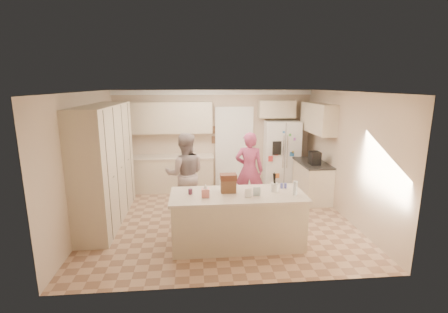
{
  "coord_description": "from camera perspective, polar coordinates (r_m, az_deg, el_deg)",
  "views": [
    {
      "loc": [
        -0.51,
        -6.29,
        2.75
      ],
      "look_at": [
        0.1,
        0.35,
        1.25
      ],
      "focal_mm": 26.0,
      "sensor_mm": 36.0,
      "label": 1
    }
  ],
  "objects": [
    {
      "name": "coffee_maker",
      "position": [
        7.79,
        15.65,
        -0.25
      ],
      "size": [
        0.22,
        0.28,
        0.3
      ],
      "primitive_type": "cube",
      "color": "black",
      "rests_on": "right_countertop"
    },
    {
      "name": "shaker_pepper",
      "position": [
        5.91,
        10.75,
        -5.06
      ],
      "size": [
        0.05,
        0.05,
        0.09
      ],
      "primitive_type": "cylinder",
      "color": "#4E53B0",
      "rests_on": "island_top"
    },
    {
      "name": "teen_girl",
      "position": [
        7.28,
        4.44,
        -2.4
      ],
      "size": [
        0.71,
        0.56,
        1.72
      ],
      "primitive_type": "imported",
      "rotation": [
        0.0,
        0.0,
        2.89
      ],
      "color": "#BD507D",
      "rests_on": "floor"
    },
    {
      "name": "fridge_handle_r",
      "position": [
        8.44,
        11.04,
        0.82
      ],
      "size": [
        0.02,
        0.02,
        0.85
      ],
      "primitive_type": "cylinder",
      "color": "silver",
      "rests_on": "refrigerator"
    },
    {
      "name": "wall_frame_upper",
      "position": [
        8.65,
        -1.7,
        4.7
      ],
      "size": [
        0.15,
        0.02,
        0.2
      ],
      "primitive_type": "cube",
      "color": "brown",
      "rests_on": "wall_back"
    },
    {
      "name": "refrigerator",
      "position": [
        8.8,
        10.02,
        0.35
      ],
      "size": [
        0.94,
        0.76,
        1.8
      ],
      "primitive_type": "cube",
      "rotation": [
        0.0,
        0.0,
        -0.06
      ],
      "color": "white",
      "rests_on": "floor"
    },
    {
      "name": "greeting_card_a",
      "position": [
        5.35,
        4.31,
        -6.37
      ],
      "size": [
        0.12,
        0.06,
        0.16
      ],
      "primitive_type": "cube",
      "rotation": [
        0.15,
        0.0,
        0.2
      ],
      "color": "white",
      "rests_on": "island_top"
    },
    {
      "name": "right_upper_cab",
      "position": [
        8.08,
        16.19,
        6.5
      ],
      "size": [
        0.35,
        1.5,
        0.7
      ],
      "primitive_type": "cube",
      "color": "beige",
      "rests_on": "wall_right"
    },
    {
      "name": "crown_back",
      "position": [
        8.56,
        -1.87,
        11.2
      ],
      "size": [
        5.2,
        0.08,
        0.12
      ],
      "primitive_type": "cube",
      "color": "white",
      "rests_on": "wall_back"
    },
    {
      "name": "island_top",
      "position": [
        5.55,
        2.41,
        -6.79
      ],
      "size": [
        2.28,
        0.96,
        0.05
      ],
      "primitive_type": "cube",
      "color": "beige",
      "rests_on": "island_base"
    },
    {
      "name": "wall_left",
      "position": [
        6.78,
        -23.15,
        -0.69
      ],
      "size": [
        0.02,
        4.6,
        2.6
      ],
      "primitive_type": "cube",
      "color": "beige",
      "rests_on": "ground"
    },
    {
      "name": "right_base_cab",
      "position": [
        8.14,
        15.22,
        -4.26
      ],
      "size": [
        0.6,
        1.2,
        0.88
      ],
      "primitive_type": "cube",
      "color": "beige",
      "rests_on": "floor"
    },
    {
      "name": "dollhouse_roof",
      "position": [
        5.54,
        0.76,
        -3.62
      ],
      "size": [
        0.28,
        0.2,
        0.1
      ],
      "primitive_type": "cube",
      "color": "#592D1E",
      "rests_on": "dollhouse_body"
    },
    {
      "name": "teen_boy",
      "position": [
        6.91,
        -6.84,
        -3.11
      ],
      "size": [
        0.86,
        0.68,
        1.76
      ],
      "primitive_type": "imported",
      "rotation": [
        0.0,
        0.0,
        3.15
      ],
      "color": "#999490",
      "rests_on": "floor"
    },
    {
      "name": "wall_frame_lower",
      "position": [
        8.7,
        -1.68,
        2.94
      ],
      "size": [
        0.15,
        0.02,
        0.2
      ],
      "primitive_type": "cube",
      "color": "brown",
      "rests_on": "wall_back"
    },
    {
      "name": "tissue_plume",
      "position": [
        5.35,
        -3.3,
        -5.24
      ],
      "size": [
        0.08,
        0.08,
        0.08
      ],
      "primitive_type": "cone",
      "color": "white",
      "rests_on": "tissue_box"
    },
    {
      "name": "floor",
      "position": [
        6.88,
        -0.57,
        -10.96
      ],
      "size": [
        5.2,
        4.6,
        0.02
      ],
      "primitive_type": "cube",
      "color": "tan",
      "rests_on": "ground"
    },
    {
      "name": "ceiling",
      "position": [
        6.31,
        -0.63,
        11.42
      ],
      "size": [
        5.2,
        4.6,
        0.02
      ],
      "primitive_type": "cube",
      "color": "white",
      "rests_on": "wall_back"
    },
    {
      "name": "wall_back",
      "position": [
        8.73,
        -1.83,
        3.11
      ],
      "size": [
        5.2,
        0.02,
        2.6
      ],
      "primitive_type": "cube",
      "color": "beige",
      "rests_on": "ground"
    },
    {
      "name": "dollhouse_body",
      "position": [
        5.58,
        0.76,
        -5.19
      ],
      "size": [
        0.26,
        0.18,
        0.22
      ],
      "primitive_type": "cube",
      "color": "brown",
      "rests_on": "island_top"
    },
    {
      "name": "fridge_handle_l",
      "position": [
        8.41,
        10.38,
        0.81
      ],
      "size": [
        0.02,
        0.02,
        0.85
      ],
      "primitive_type": "cylinder",
      "color": "silver",
      "rests_on": "refrigerator"
    },
    {
      "name": "back_upper_cab",
      "position": [
        8.48,
        -9.62,
        6.75
      ],
      "size": [
        2.2,
        0.35,
        0.8
      ],
      "primitive_type": "cube",
      "color": "beige",
      "rests_on": "wall_back"
    },
    {
      "name": "back_countertop",
      "position": [
        8.5,
        -9.44,
        -0.06
      ],
      "size": [
        2.24,
        0.63,
        0.04
      ],
      "primitive_type": "cube",
      "color": "beige",
      "rests_on": "back_base_cab"
    },
    {
      "name": "wall_right",
      "position": [
        7.16,
        20.69,
        0.18
      ],
      "size": [
        0.02,
        4.6,
        2.6
      ],
      "primitive_type": "cube",
      "color": "beige",
      "rests_on": "ground"
    },
    {
      "name": "right_countertop",
      "position": [
        8.02,
        15.34,
        -1.11
      ],
      "size": [
        0.63,
        1.24,
        0.04
      ],
      "primitive_type": "cube",
      "color": "#2D2B28",
      "rests_on": "right_base_cab"
    },
    {
      "name": "shaker_salt",
      "position": [
        5.89,
        10.1,
        -5.09
      ],
      "size": [
        0.05,
        0.05,
        0.09
      ],
      "primitive_type": "cylinder",
      "color": "#4E53B0",
      "rests_on": "island_top"
    },
    {
      "name": "island_base",
      "position": [
        5.72,
        2.37,
        -11.14
      ],
      "size": [
        2.2,
        0.9,
        0.88
      ],
      "primitive_type": "cube",
      "color": "beige",
      "rests_on": "floor"
    },
    {
      "name": "fridge_seam",
      "position": [
        8.47,
        10.64,
        -0.15
      ],
      "size": [
        0.02,
        0.02,
        1.78
      ],
      "primitive_type": "cube",
      "color": "gray",
      "rests_on": "refrigerator"
    },
    {
      "name": "utensil_crock",
      "position": [
        5.68,
        8.89,
        -5.39
      ],
      "size": [
        0.13,
        0.13,
        0.15
      ],
      "primitive_type": "cylinder",
      "color": "white",
      "rests_on": "island_top"
    },
    {
      "name": "greeting_card_b",
      "position": [
        5.42,
        5.8,
        -6.14
      ],
      "size": [
        0.12,
        0.05,
        0.16
      ],
      "primitive_type": "cube",
      "rotation": [
        0.15,
        0.0,
        -0.1
      ],
      "color": "silver",
      "rests_on": "island_top"
    },
    {
      "name": "pantry_bank",
      "position": [
        6.91,
        -20.12,
        -1.28
      ],
      "size": [
        0.6,
        2.6,
        2.35
      ],
      "primitive_type": "cube",
      "color": "beige",
      "rests_on": "floor"
    },
    {
      "name": "water_bottle",
      "position": [
        5.57,
        12.42,
        -5.44
      ],
      "size": [
        0.07,
        0.07,
        0.24
      ],
      "primitive_type": "cylinder",
      "color": "silver",
      "rests_on": "island_top"
    },
    {
      "name": "wall_front",
      "position": [
        4.26,
        1.95,
        -7.19
      ],
      "size": [
        5.2,
        0.02,
        2.6
      ],
      "primitive_type": "cube",
      "color": "beige",
      "rests_on": "ground"
    },
    {
      "name": "doorway_casing",
      "position": [
        8.76,
        1.8,
        1.49
      ],
      "size": [
        1.02,
        0.03,
        2.22
      ],
      "primitive_type": "cube",
      "color": "white",
      "rests_on": "floor"
    },
    {
      "name": "jam_jar",
      "position": [
        5.53,
        -5.94,
        -6.15
      ],
      "size": [
        0.07,
        0.07,
        0.09
      ],
      "primitive_type": "cylinder",
      "color": "#59263F",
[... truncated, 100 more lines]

